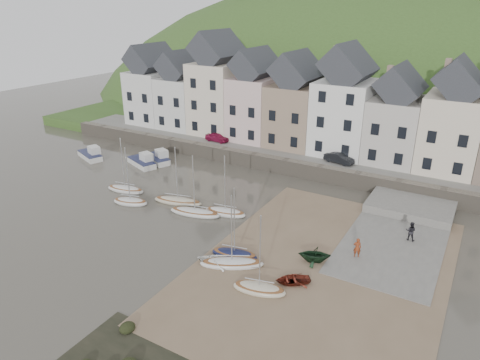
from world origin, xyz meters
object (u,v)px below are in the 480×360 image
Objects in this scene: car_left at (217,137)px; car_right at (339,158)px; rowboat_green at (315,254)px; person_dark at (411,231)px; rowboat_red at (293,280)px; person_red at (357,248)px; sailboat_0 at (126,189)px; rowboat_white at (215,260)px.

car_right is (17.20, 0.00, 0.01)m from car_left.
person_dark reaches higher than rowboat_green.
car_right is (-4.08, 22.64, 1.87)m from rowboat_red.
car_right is (-7.14, 16.85, 1.24)m from person_red.
rowboat_green is 1.47× the size of person_dark.
sailboat_0 is 24.82m from car_right.
car_left reaches higher than rowboat_red.
rowboat_green is 19.71m from car_right.
rowboat_white reaches higher than rowboat_red.
rowboat_green is (23.03, -2.84, 0.47)m from sailboat_0.
rowboat_white is at bearing -118.32° from rowboat_red.
car_left is (-21.61, 19.15, 1.45)m from rowboat_green.
sailboat_0 is at bearing 142.89° from car_right.
car_right reaches higher than rowboat_white.
person_dark is (3.22, 4.97, 0.03)m from person_red.
car_right is at bearing 159.12° from rowboat_white.
person_dark reaches higher than person_red.
person_red is at bearing -145.37° from car_right.
car_right reaches higher than rowboat_red.
car_right is at bearing -49.10° from person_dark.
car_left is (-24.34, 16.85, 1.22)m from person_red.
sailboat_0 is 25.77m from person_red.
person_dark is at bearing 117.03° from rowboat_white.
rowboat_green is at bearing -155.35° from car_right.
car_right is (2.21, 23.42, 1.82)m from rowboat_white.
person_dark is 0.51× the size of car_left.
person_red is at bearing 116.74° from rowboat_red.
sailboat_0 is 3.78× the size of person_red.
rowboat_white is at bearing 42.31° from person_dark.
rowboat_red is at bearing -27.68° from rowboat_green.
car_left is (-27.56, 11.88, 1.20)m from person_dark.
car_left is at bearing 101.66° from car_right.
car_left is (-21.28, 22.64, 1.85)m from rowboat_red.
person_red is 0.97× the size of person_dark.
car_left is 17.20m from car_right.
car_left reaches higher than person_dark.
sailboat_0 is 1.86× the size of car_left.
sailboat_0 is 23.21m from rowboat_green.
rowboat_white is 17.08m from person_dark.
person_red is at bearing 109.57° from rowboat_white.
rowboat_white is at bearing 17.47° from person_red.
rowboat_white is 0.89× the size of car_left.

